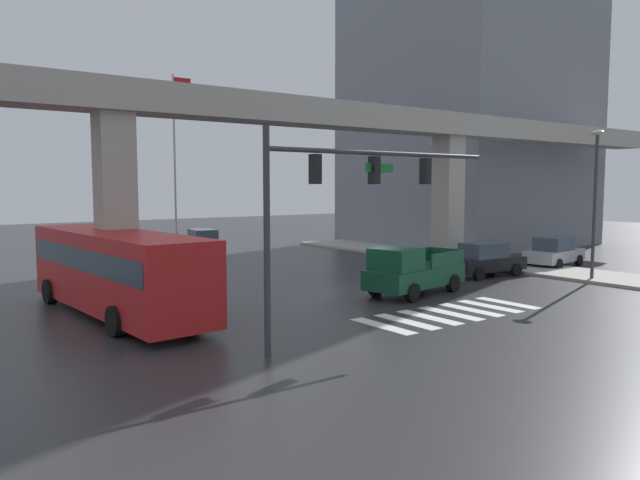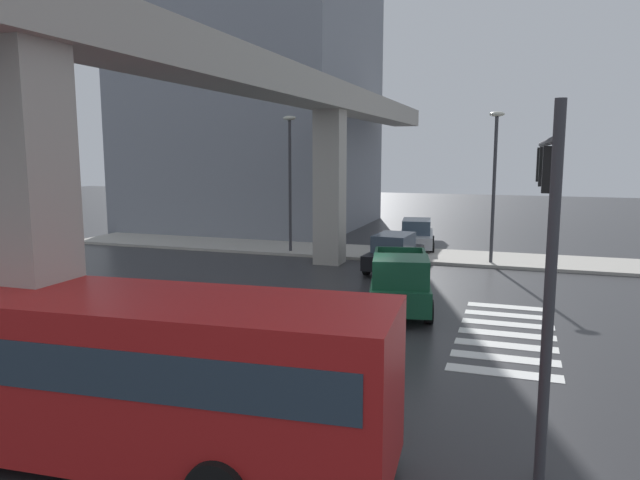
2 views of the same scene
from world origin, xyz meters
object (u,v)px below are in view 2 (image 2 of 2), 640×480
at_px(pickup_truck, 400,283).
at_px(street_lamp_mid_block, 290,168).
at_px(sedan_silver, 416,235).
at_px(traffic_signal_mast, 548,195).
at_px(street_lamp_near_corner, 495,170).
at_px(sedan_black, 394,253).
at_px(city_bus, 88,363).

distance_m(pickup_truck, street_lamp_mid_block, 12.91).
bearing_deg(street_lamp_mid_block, pickup_truck, -141.18).
xyz_separation_m(pickup_truck, street_lamp_mid_block, (9.67, 7.78, 3.57)).
relative_size(sedan_silver, traffic_signal_mast, 0.52).
bearing_deg(street_lamp_near_corner, sedan_silver, 51.68).
relative_size(pickup_truck, sedan_black, 1.22).
bearing_deg(sedan_silver, pickup_truck, -172.96).
relative_size(sedan_black, traffic_signal_mast, 0.51).
relative_size(pickup_truck, city_bus, 0.49).
height_order(sedan_black, street_lamp_near_corner, street_lamp_near_corner).
distance_m(city_bus, street_lamp_mid_block, 21.61).
relative_size(pickup_truck, traffic_signal_mast, 0.62).
xyz_separation_m(city_bus, traffic_signal_mast, (4.30, -7.59, 2.83)).
bearing_deg(pickup_truck, sedan_silver, 7.04).
bearing_deg(traffic_signal_mast, street_lamp_mid_block, 35.76).
bearing_deg(sedan_black, city_bus, 174.40).
xyz_separation_m(pickup_truck, street_lamp_near_corner, (9.67, -2.54, 3.57)).
bearing_deg(street_lamp_near_corner, traffic_signal_mast, -174.23).
bearing_deg(pickup_truck, traffic_signal_mast, -148.90).
height_order(sedan_silver, traffic_signal_mast, traffic_signal_mast).
bearing_deg(traffic_signal_mast, sedan_silver, 16.27).
xyz_separation_m(sedan_black, street_lamp_mid_block, (2.86, 6.18, 3.70)).
height_order(street_lamp_near_corner, street_lamp_mid_block, same).
bearing_deg(traffic_signal_mast, pickup_truck, 31.10).
xyz_separation_m(city_bus, sedan_black, (18.11, -1.78, -0.87)).
xyz_separation_m(pickup_truck, city_bus, (-11.30, 3.37, 0.73)).
xyz_separation_m(sedan_black, sedan_silver, (6.13, -0.00, 0.00)).
relative_size(traffic_signal_mast, street_lamp_mid_block, 1.20).
bearing_deg(traffic_signal_mast, sedan_black, 22.85).
height_order(pickup_truck, sedan_silver, pickup_truck).
distance_m(pickup_truck, city_bus, 11.81).
bearing_deg(pickup_truck, street_lamp_near_corner, -14.69).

